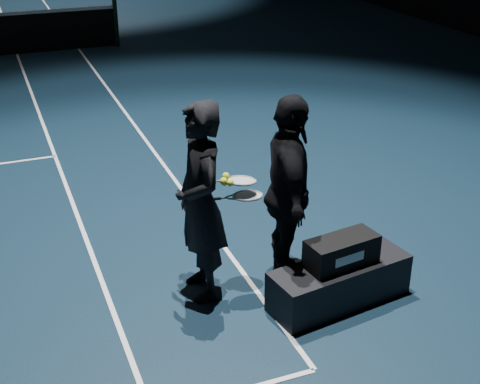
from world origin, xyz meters
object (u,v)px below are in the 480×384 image
at_px(player_b, 289,193).
at_px(player_a, 200,203).
at_px(racket_bag, 342,251).
at_px(racket_lower, 248,196).
at_px(tennis_balls, 227,181).
at_px(racket_upper, 241,181).
at_px(player_bench, 339,283).

bearing_deg(player_b, player_a, 97.57).
height_order(racket_bag, player_a, player_a).
bearing_deg(racket_lower, racket_bag, -30.88).
distance_m(racket_lower, tennis_balls, 0.26).
distance_m(racket_lower, racket_upper, 0.16).
bearing_deg(player_a, racket_lower, 82.14).
relative_size(player_b, tennis_balls, 16.14).
distance_m(racket_upper, tennis_balls, 0.15).
height_order(player_b, tennis_balls, player_b).
bearing_deg(player_a, racket_bag, 61.35).
xyz_separation_m(player_b, tennis_balls, (-0.59, 0.09, 0.19)).
relative_size(player_a, racket_upper, 2.85).
relative_size(player_bench, player_a, 0.71).
distance_m(player_bench, racket_upper, 1.34).
bearing_deg(tennis_balls, racket_lower, -9.88).
bearing_deg(tennis_balls, racket_bag, -34.24).
relative_size(player_bench, player_b, 0.71).
bearing_deg(player_bench, racket_lower, 132.28).
height_order(player_b, racket_lower, player_b).
relative_size(player_bench, racket_lower, 2.03).
height_order(player_bench, racket_lower, racket_lower).
bearing_deg(racket_bag, racket_upper, 131.77).
bearing_deg(player_bench, player_a, 142.37).
relative_size(racket_lower, tennis_balls, 5.67).
distance_m(player_a, player_b, 0.85).
relative_size(racket_bag, tennis_balls, 5.76).
height_order(player_a, racket_lower, player_a).
distance_m(player_bench, tennis_balls, 1.45).
bearing_deg(player_a, racket_upper, 87.85).
height_order(player_bench, player_a, player_a).
height_order(player_b, racket_upper, player_b).
distance_m(racket_bag, racket_upper, 1.13).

